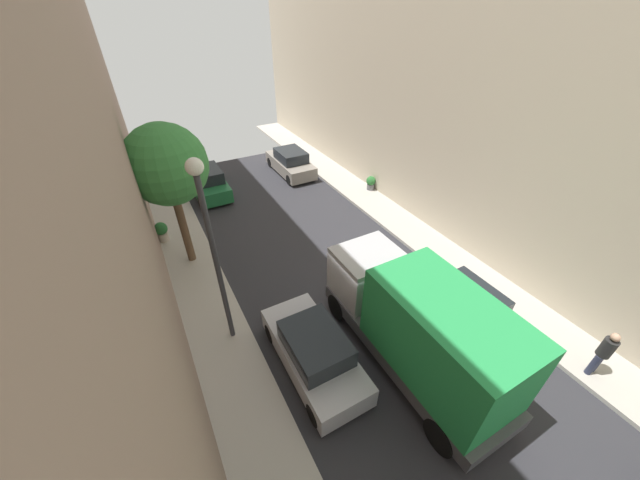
{
  "coord_description": "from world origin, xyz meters",
  "views": [
    {
      "loc": [
        -5.61,
        -7.19,
        9.48
      ],
      "look_at": [
        0.39,
        3.75,
        0.5
      ],
      "focal_mm": 19.1,
      "sensor_mm": 36.0,
      "label": 1
    }
  ],
  "objects_px": {
    "parked_car_right_2": "(291,163)",
    "lamp_post": "(210,236)",
    "pedestrian": "(604,352)",
    "potted_plant_0": "(371,182)",
    "potted_plant_1": "(147,174)",
    "potted_plant_3": "(162,231)",
    "parked_car_right_1": "(463,307)",
    "parked_car_left_3": "(208,182)",
    "street_tree_0": "(166,166)",
    "delivery_truck": "(419,326)",
    "parked_car_left_2": "(314,351)"
  },
  "relations": [
    {
      "from": "potted_plant_3",
      "to": "parked_car_left_3",
      "type": "bearing_deg",
      "value": 52.02
    },
    {
      "from": "potted_plant_0",
      "to": "lamp_post",
      "type": "relative_size",
      "value": 0.13
    },
    {
      "from": "potted_plant_1",
      "to": "lamp_post",
      "type": "relative_size",
      "value": 0.11
    },
    {
      "from": "parked_car_left_2",
      "to": "street_tree_0",
      "type": "xyz_separation_m",
      "value": [
        -2.23,
        7.16,
        3.75
      ]
    },
    {
      "from": "parked_car_left_2",
      "to": "delivery_truck",
      "type": "height_order",
      "value": "delivery_truck"
    },
    {
      "from": "parked_car_right_2",
      "to": "lamp_post",
      "type": "distance_m",
      "value": 13.74
    },
    {
      "from": "delivery_truck",
      "to": "street_tree_0",
      "type": "height_order",
      "value": "street_tree_0"
    },
    {
      "from": "parked_car_right_2",
      "to": "street_tree_0",
      "type": "bearing_deg",
      "value": -140.66
    },
    {
      "from": "potted_plant_3",
      "to": "lamp_post",
      "type": "xyz_separation_m",
      "value": [
        1.19,
        -6.89,
        3.55
      ]
    },
    {
      "from": "potted_plant_3",
      "to": "pedestrian",
      "type": "bearing_deg",
      "value": -52.58
    },
    {
      "from": "parked_car_left_3",
      "to": "potted_plant_1",
      "type": "bearing_deg",
      "value": 131.79
    },
    {
      "from": "parked_car_right_1",
      "to": "parked_car_right_2",
      "type": "distance_m",
      "value": 14.28
    },
    {
      "from": "parked_car_right_2",
      "to": "potted_plant_1",
      "type": "xyz_separation_m",
      "value": [
        -8.33,
        3.02,
        -0.19
      ]
    },
    {
      "from": "parked_car_left_3",
      "to": "delivery_truck",
      "type": "height_order",
      "value": "delivery_truck"
    },
    {
      "from": "pedestrian",
      "to": "lamp_post",
      "type": "height_order",
      "value": "lamp_post"
    },
    {
      "from": "parked_car_left_2",
      "to": "parked_car_right_1",
      "type": "distance_m",
      "value": 5.47
    },
    {
      "from": "pedestrian",
      "to": "potted_plant_0",
      "type": "distance_m",
      "value": 13.16
    },
    {
      "from": "potted_plant_1",
      "to": "parked_car_right_1",
      "type": "bearing_deg",
      "value": -64.3
    },
    {
      "from": "potted_plant_1",
      "to": "potted_plant_3",
      "type": "relative_size",
      "value": 0.74
    },
    {
      "from": "potted_plant_1",
      "to": "lamp_post",
      "type": "distance_m",
      "value": 14.64
    },
    {
      "from": "potted_plant_1",
      "to": "potted_plant_3",
      "type": "distance_m",
      "value": 7.24
    },
    {
      "from": "parked_car_left_2",
      "to": "street_tree_0",
      "type": "distance_m",
      "value": 8.38
    },
    {
      "from": "parked_car_right_2",
      "to": "potted_plant_0",
      "type": "relative_size",
      "value": 5.15
    },
    {
      "from": "parked_car_left_3",
      "to": "delivery_truck",
      "type": "xyz_separation_m",
      "value": [
        2.7,
        -14.54,
        1.07
      ]
    },
    {
      "from": "parked_car_right_1",
      "to": "lamp_post",
      "type": "xyz_separation_m",
      "value": [
        -7.3,
        3.18,
        3.49
      ]
    },
    {
      "from": "parked_car_left_3",
      "to": "street_tree_0",
      "type": "bearing_deg",
      "value": -110.39
    },
    {
      "from": "parked_car_right_2",
      "to": "potted_plant_3",
      "type": "bearing_deg",
      "value": -153.61
    },
    {
      "from": "parked_car_right_1",
      "to": "potted_plant_0",
      "type": "bearing_deg",
      "value": 72.58
    },
    {
      "from": "parked_car_left_2",
      "to": "parked_car_right_2",
      "type": "bearing_deg",
      "value": 68.07
    },
    {
      "from": "parked_car_right_1",
      "to": "delivery_truck",
      "type": "xyz_separation_m",
      "value": [
        -2.7,
        -0.51,
        1.07
      ]
    },
    {
      "from": "pedestrian",
      "to": "potted_plant_0",
      "type": "bearing_deg",
      "value": 84.81
    },
    {
      "from": "parked_car_left_2",
      "to": "potted_plant_3",
      "type": "xyz_separation_m",
      "value": [
        -3.09,
        9.2,
        -0.06
      ]
    },
    {
      "from": "potted_plant_0",
      "to": "potted_plant_1",
      "type": "height_order",
      "value": "potted_plant_0"
    },
    {
      "from": "street_tree_0",
      "to": "parked_car_left_3",
      "type": "bearing_deg",
      "value": 69.61
    },
    {
      "from": "potted_plant_3",
      "to": "street_tree_0",
      "type": "bearing_deg",
      "value": -67.16
    },
    {
      "from": "parked_car_left_2",
      "to": "potted_plant_1",
      "type": "bearing_deg",
      "value": 100.1
    },
    {
      "from": "pedestrian",
      "to": "potted_plant_1",
      "type": "relative_size",
      "value": 2.44
    },
    {
      "from": "parked_car_right_1",
      "to": "potted_plant_3",
      "type": "bearing_deg",
      "value": 130.13
    },
    {
      "from": "parked_car_left_3",
      "to": "delivery_truck",
      "type": "relative_size",
      "value": 0.64
    },
    {
      "from": "parked_car_left_3",
      "to": "parked_car_right_2",
      "type": "relative_size",
      "value": 1.0
    },
    {
      "from": "street_tree_0",
      "to": "lamp_post",
      "type": "distance_m",
      "value": 4.87
    },
    {
      "from": "parked_car_right_1",
      "to": "delivery_truck",
      "type": "bearing_deg",
      "value": -169.39
    },
    {
      "from": "parked_car_right_2",
      "to": "potted_plant_3",
      "type": "xyz_separation_m",
      "value": [
        -8.49,
        -4.21,
        -0.06
      ]
    },
    {
      "from": "parked_car_left_2",
      "to": "delivery_truck",
      "type": "bearing_deg",
      "value": -27.04
    },
    {
      "from": "parked_car_right_2",
      "to": "pedestrian",
      "type": "height_order",
      "value": "pedestrian"
    },
    {
      "from": "parked_car_left_3",
      "to": "potted_plant_1",
      "type": "height_order",
      "value": "parked_car_left_3"
    },
    {
      "from": "parked_car_left_2",
      "to": "pedestrian",
      "type": "bearing_deg",
      "value": -30.73
    },
    {
      "from": "parked_car_right_2",
      "to": "lamp_post",
      "type": "height_order",
      "value": "lamp_post"
    },
    {
      "from": "potted_plant_0",
      "to": "potted_plant_1",
      "type": "relative_size",
      "value": 1.16
    },
    {
      "from": "delivery_truck",
      "to": "lamp_post",
      "type": "xyz_separation_m",
      "value": [
        -4.6,
        3.68,
        2.43
      ]
    }
  ]
}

